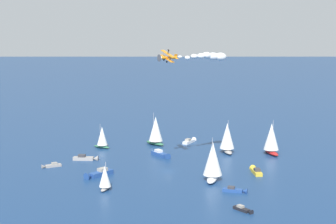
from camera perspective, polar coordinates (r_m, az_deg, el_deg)
The scene contains 18 objects.
ground_plane at distance 171.72m, azimuth -0.00°, elevation -6.54°, with size 2000.00×2000.00×0.00m, color navy.
motorboat_near_centre at distance 171.77m, azimuth 9.65°, elevation -6.43°, with size 6.74×8.42×2.52m.
motorboat_far_port at distance 215.42m, azimuth 2.43°, elevation -3.22°, with size 2.32×8.61×2.49m.
sailboat_far_stbd at distance 197.86m, azimuth 11.35°, elevation -2.87°, with size 9.04×9.50×13.23m.
motorboat_inshore at distance 150.95m, azimuth 7.52°, elevation -8.56°, with size 7.24×3.30×2.04m.
sailboat_offshore at distance 197.56m, azimuth 6.55°, elevation -2.82°, with size 8.26×9.69×12.90m.
sailboat_trailing at distance 151.81m, azimuth -6.97°, elevation -7.20°, with size 4.36×6.56×8.16m.
sailboat_ahead at distance 209.81m, azimuth -1.38°, elevation -2.05°, with size 10.56×7.04×13.13m.
motorboat_mid_cluster at distance 191.47m, azimuth -0.74°, elevation -4.70°, with size 9.84×6.64×2.83m.
sailboat_outer_ring_a at distance 205.93m, azimuth -7.28°, elevation -2.77°, with size 7.58×4.26×9.70m.
motorboat_outer_ring_b at distance 166.99m, azimuth -7.77°, elevation -6.78°, with size 4.76×10.59×2.98m.
sailboat_outer_ring_c at distance 160.10m, azimuth 4.96°, elevation -5.38°, with size 7.31×11.06×13.74m.
motorboat_outer_ring_d at distance 188.25m, azimuth -8.95°, elevation -5.06°, with size 9.09×6.12×2.61m.
motorboat_outer_ring_e at distance 135.71m, azimuth 8.37°, elevation -10.62°, with size 6.08×3.65×1.72m.
motorboat_outer_ring_f at distance 180.91m, azimuth -12.83°, elevation -5.80°, with size 4.94×6.53×1.92m.
biplane_lead at distance 165.67m, azimuth -0.08°, elevation 6.06°, with size 7.12×7.10×3.95m.
wingwalker_lead at distance 165.03m, azimuth 0.04°, elevation 6.76°, with size 1.33×0.77×1.51m.
smoke_trail_lead at distance 175.64m, azimuth 4.79°, elevation 6.15°, with size 11.56×18.25×3.71m.
Camera 1 is at (-82.05, 143.93, 45.15)m, focal length 55.22 mm.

